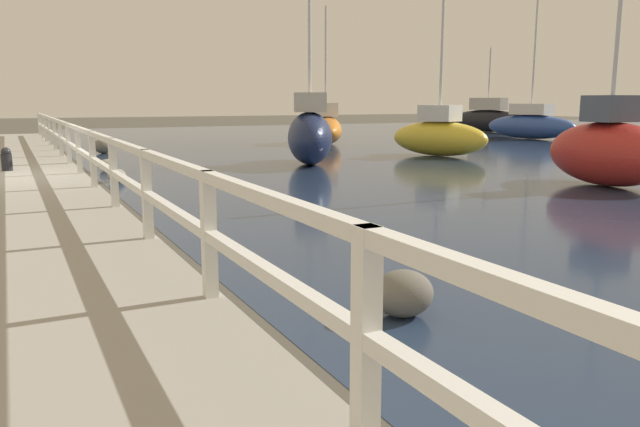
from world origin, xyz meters
The scene contains 12 objects.
railing centered at (1.55, 0.00, 0.97)m, with size 0.10×32.50×0.97m.
boulder_downstream centered at (2.52, 3.25, 0.15)m, with size 0.41×0.37×0.31m.
boulder_far_strip centered at (2.38, 0.73, 0.15)m, with size 0.40×0.36×0.30m.
boulder_near_dock centered at (3.13, -9.54, 0.20)m, with size 0.53×0.48×0.40m.
boulder_mid_strip centered at (3.22, 9.01, 0.25)m, with size 0.68×0.61×0.51m.
mooring_bollard centered at (0.20, 1.22, 0.57)m, with size 0.22×0.22×0.50m.
sailboat_yellow centered at (12.99, 2.98, 0.68)m, with size 2.51×3.68×6.75m.
sailboat_blue centered at (22.73, 8.68, 0.70)m, with size 2.39×4.79×6.76m.
sailboat_black centered at (25.63, 14.98, 0.79)m, with size 1.83×5.77×4.82m.
sailboat_red centered at (11.67, -4.62, 0.76)m, with size 1.61×3.16×5.17m.
sailboat_navy centered at (8.00, 2.44, 0.86)m, with size 2.58×3.80×6.78m.
sailboat_orange centered at (12.50, 10.22, 0.68)m, with size 3.55×6.00×5.68m.
Camera 1 is at (0.24, -13.74, 1.80)m, focal length 35.00 mm.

